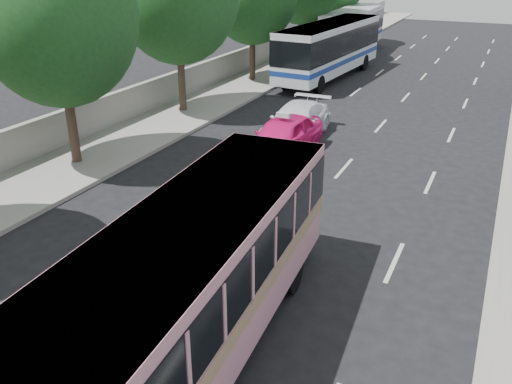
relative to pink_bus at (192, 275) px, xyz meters
The scene contains 10 objects.
ground 2.75m from the pink_bus, 132.71° to the left, with size 120.00×120.00×0.00m, color black.
sidewalk_left 23.62m from the pink_bus, 114.60° to the left, with size 4.00×90.00×0.15m, color #9E998E.
low_wall 24.37m from the pink_bus, 118.45° to the left, with size 0.30×90.00×1.50m, color #9E998E.
tree_left_b 12.78m from the pink_bus, 142.91° to the left, with size 5.70×5.70×8.88m.
pink_bus is the anchor object (origin of this frame).
pink_taxi 12.08m from the pink_bus, 104.20° to the left, with size 1.91×4.75×1.62m, color #E91476.
white_pickup 14.47m from the pink_bus, 103.24° to the left, with size 2.05×5.03×1.46m, color white.
tour_coach_front 26.87m from the pink_bus, 102.47° to the left, with size 3.39×11.72×3.46m.
tour_coach_rear 35.98m from the pink_bus, 101.00° to the left, with size 2.95×11.53×3.42m.
taxi_roof_sign 12.03m from the pink_bus, 104.20° to the left, with size 0.55×0.18×0.18m, color silver.
Camera 1 is at (6.13, -8.82, 7.65)m, focal length 38.00 mm.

